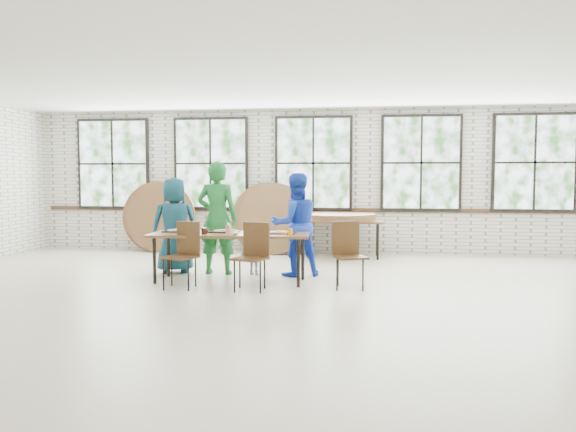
% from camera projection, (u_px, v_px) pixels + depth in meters
% --- Properties ---
extents(room, '(12.00, 12.00, 12.00)m').
position_uv_depth(room, '(313.00, 166.00, 11.71)').
color(room, beige).
rests_on(room, ground).
extents(dining_table, '(2.45, 0.95, 0.74)m').
position_uv_depth(dining_table, '(230.00, 237.00, 8.49)').
color(dining_table, brown).
rests_on(dining_table, ground).
extents(chair_near_left, '(0.55, 0.54, 0.95)m').
position_uv_depth(chair_near_left, '(184.00, 249.00, 8.06)').
color(chair_near_left, '#4F331A').
rests_on(chair_near_left, ground).
extents(chair_near_right, '(0.53, 0.52, 0.95)m').
position_uv_depth(chair_near_right, '(253.00, 250.00, 7.90)').
color(chair_near_right, '#4F331A').
rests_on(chair_near_right, ground).
extents(chair_spare, '(0.55, 0.54, 0.95)m').
position_uv_depth(chair_spare, '(348.00, 249.00, 8.06)').
color(chair_spare, '#4F331A').
rests_on(chair_spare, ground).
extents(adult_teal, '(0.90, 0.74, 1.58)m').
position_uv_depth(adult_teal, '(175.00, 225.00, 9.27)').
color(adult_teal, navy).
rests_on(adult_teal, ground).
extents(adult_green, '(0.69, 0.46, 1.85)m').
position_uv_depth(adult_green, '(217.00, 218.00, 9.16)').
color(adult_green, '#1E712F').
rests_on(adult_green, ground).
extents(toddler, '(0.52, 0.33, 0.76)m').
position_uv_depth(toddler, '(254.00, 251.00, 9.12)').
color(toddler, '#13263C').
rests_on(toddler, ground).
extents(adult_blue, '(0.99, 0.89, 1.65)m').
position_uv_depth(adult_blue, '(295.00, 225.00, 9.00)').
color(adult_blue, blue).
rests_on(adult_blue, ground).
extents(storage_table, '(1.85, 0.89, 0.74)m').
position_uv_depth(storage_table, '(338.00, 223.00, 11.11)').
color(storage_table, brown).
rests_on(storage_table, ground).
extents(tabletop_clutter, '(2.07, 0.64, 0.11)m').
position_uv_depth(tabletop_clutter, '(235.00, 232.00, 8.43)').
color(tabletop_clutter, black).
rests_on(tabletop_clutter, dining_table).
extents(round_tops_stacked, '(1.50, 1.50, 0.13)m').
position_uv_depth(round_tops_stacked, '(338.00, 217.00, 11.10)').
color(round_tops_stacked, brown).
rests_on(round_tops_stacked, storage_table).
extents(round_tops_leaning, '(4.06, 0.49, 1.49)m').
position_uv_depth(round_tops_leaning, '(214.00, 218.00, 11.76)').
color(round_tops_leaning, brown).
rests_on(round_tops_leaning, ground).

